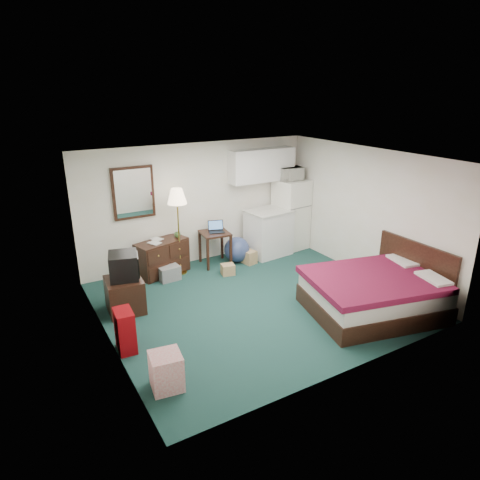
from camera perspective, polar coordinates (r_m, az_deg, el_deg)
floor at (r=7.56m, az=2.02°, el=-8.19°), size 5.00×4.50×0.01m
ceiling at (r=6.75m, az=2.27°, el=10.88°), size 5.00×4.50×0.01m
walls at (r=7.06m, az=2.14°, el=0.80°), size 5.01×4.51×2.50m
mirror at (r=8.38m, az=-14.03°, el=6.14°), size 0.80×0.06×1.00m
upper_cabinets at (r=9.34m, az=2.95°, el=9.94°), size 1.50×0.35×0.70m
headboard at (r=8.02m, az=22.27°, el=-3.69°), size 0.06×1.56×1.00m
dresser at (r=8.62m, az=-10.32°, el=-2.30°), size 1.11×0.72×0.70m
floor_lamp at (r=8.42m, az=-8.17°, el=1.05°), size 0.38×0.38×1.73m
desk at (r=8.95m, az=-3.33°, el=-1.11°), size 0.62×0.62×0.71m
exercise_ball at (r=9.10m, az=-0.43°, el=-1.29°), size 0.57×0.57×0.54m
kitchen_counter at (r=9.46m, az=3.83°, el=0.93°), size 0.96×0.77×0.98m
fridge at (r=9.83m, az=6.78°, el=3.41°), size 0.72×0.72×1.59m
bed at (r=7.41m, az=17.30°, el=-6.94°), size 2.33×1.99×0.65m
tv_stand at (r=7.40m, az=-15.10°, el=-7.09°), size 0.62×0.67×0.57m
suitcase at (r=6.35m, az=-15.07°, el=-11.59°), size 0.27×0.40×0.62m
retail_box at (r=5.59m, az=-9.80°, el=-16.85°), size 0.43×0.43×0.47m
file_bin at (r=8.42m, az=-9.46°, el=-4.35°), size 0.41×0.32×0.28m
cardboard_box_a at (r=8.54m, az=-1.63°, el=-3.94°), size 0.29×0.26×0.21m
cardboard_box_b at (r=9.06m, az=1.22°, el=-2.28°), size 0.29×0.32×0.28m
laptop at (r=8.79m, az=-3.16°, el=1.72°), size 0.38×0.34×0.22m
crt_tv at (r=7.24m, az=-15.27°, el=-3.34°), size 0.58×0.60×0.43m
microwave at (r=9.59m, az=6.72°, el=8.98°), size 0.55×0.34×0.35m
book_a at (r=8.29m, az=-11.82°, el=0.15°), size 0.17×0.09×0.24m
book_b at (r=8.49m, az=-11.51°, el=0.62°), size 0.17×0.10×0.24m
mug at (r=8.63m, az=-8.35°, el=0.75°), size 0.15×0.13×0.13m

